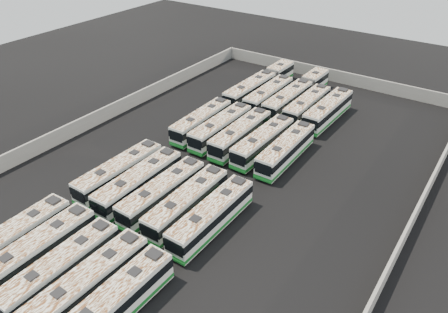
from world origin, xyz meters
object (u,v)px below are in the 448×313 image
Objects in this scene: bus_midback_far_right at (286,150)px; bus_back_far_right at (328,111)px; bus_front_left at (36,252)px; bus_back_left at (268,96)px; bus_midback_left at (221,128)px; bus_midfront_far_left at (119,173)px; bus_midfront_far_right at (212,216)px; bus_back_center at (297,93)px; bus_midfront_left at (139,183)px; bus_front_far_right at (113,304)px; bus_midfront_right at (187,203)px; bus_midback_center at (240,134)px; bus_midback_right at (263,142)px; bus_midfront_center at (162,193)px; bus_midback_far_left at (202,122)px; bus_back_far_left at (260,84)px; bus_front_center at (61,269)px; bus_back_right at (307,106)px; bus_front_far_left at (14,239)px.

bus_midback_far_right is 0.97× the size of bus_back_far_right.
bus_front_left reaches higher than bus_back_left.
bus_midfront_far_left is at bearing -101.96° from bus_midback_left.
bus_back_left is (3.46, 29.13, 0.00)m from bus_midfront_far_left.
bus_back_center is at bearing 101.69° from bus_midfront_far_right.
bus_midback_far_right is 13.61m from bus_back_far_right.
bus_back_far_right is at bearing 66.08° from bus_midfront_far_left.
bus_front_far_right is at bearing -54.08° from bus_midfront_left.
bus_midfront_right is 16.18m from bus_midback_center.
bus_midback_right is at bearing 57.91° from bus_midfront_far_left.
bus_midback_left is 6.82m from bus_midback_right.
bus_midback_center reaches higher than bus_midback_right.
bus_midfront_right is at bearing 0.51° from bus_midfront_left.
bus_midfront_center is 1.01× the size of bus_midback_far_left.
bus_midfront_left is 29.36m from bus_back_left.
bus_midfront_center is 16.26m from bus_midback_right.
bus_midfront_left reaches higher than bus_back_center.
bus_midback_center reaches higher than bus_midfront_right.
bus_midfront_right is 0.98× the size of bus_midback_center.
bus_front_left reaches higher than bus_midback_far_left.
bus_midfront_left reaches higher than bus_midback_far_left.
bus_midback_left is at bearing -1.09° from bus_midback_far_left.
bus_front_left is 0.64× the size of bus_back_far_left.
bus_front_far_right is 30.17m from bus_midback_center.
bus_front_far_right is 1.01× the size of bus_midback_far_left.
bus_midfront_far_right is 33.42m from bus_back_center.
bus_back_far_right is at bearing -24.91° from bus_back_center.
bus_midfront_right is 0.63× the size of bus_back_center.
bus_back_right is (3.30, 42.83, 0.01)m from bus_front_center.
bus_back_center is (3.54, 46.04, -0.01)m from bus_front_left.
bus_midfront_far_right reaches higher than bus_back_right.
bus_back_right is at bearing 75.43° from bus_front_far_left.
bus_back_far_left is (-3.38, 16.52, 0.04)m from bus_midback_left.
bus_midfront_far_right is 0.97× the size of bus_back_far_right.
bus_back_far_left is at bearing 111.25° from bus_midback_center.
bus_front_far_left is 6.81m from bus_front_center.
bus_midfront_right is 1.00× the size of bus_midback_far_right.
bus_midfront_center is at bearing -77.54° from bus_back_far_left.
bus_midfront_far_right is 1.01× the size of bus_back_right.
bus_midback_far_right reaches higher than bus_midfront_center.
bus_midback_center is 1.01× the size of bus_midback_far_right.
bus_front_left reaches higher than bus_midback_far_right.
bus_midfront_left is 1.02× the size of bus_midback_left.
bus_front_center is at bearing -104.68° from bus_midfront_right.
bus_midfront_far_right is (3.39, -0.24, 0.01)m from bus_midfront_right.
bus_front_far_right is at bearing -66.73° from bus_midback_far_left.
bus_midfront_right is at bearing -77.85° from bus_back_left.
bus_back_right is at bearing 51.68° from bus_midback_far_left.
bus_midfront_right is (10.12, -0.04, -0.02)m from bus_midfront_far_left.
bus_midfront_far_right is 29.71m from bus_back_right.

